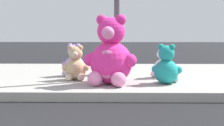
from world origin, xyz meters
TOP-DOWN VIEW (x-y plane):
  - sidewalk at (0.00, 5.20)m, footprint 28.00×4.40m
  - plush_pink_large at (0.89, 3.81)m, footprint 0.94×0.87m
  - plush_brown at (0.72, 5.08)m, footprint 0.44×0.49m
  - plush_tan at (0.20, 4.31)m, footprint 0.52×0.45m
  - plush_white at (1.93, 4.67)m, footprint 0.45×0.45m
  - plush_lavender at (0.10, 4.87)m, footprint 0.50×0.49m
  - plush_teal at (1.89, 3.89)m, footprint 0.53×0.51m

SIDE VIEW (x-z plane):
  - sidewalk at x=0.00m, z-range 0.00..0.15m
  - plush_white at x=1.93m, z-range 0.09..0.72m
  - plush_brown at x=0.72m, z-range 0.09..0.73m
  - plush_tan at x=0.20m, z-range 0.08..0.76m
  - plush_lavender at x=0.10m, z-range 0.08..0.77m
  - plush_teal at x=1.89m, z-range 0.08..0.79m
  - plush_pink_large at x=0.89m, z-range 0.03..1.26m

